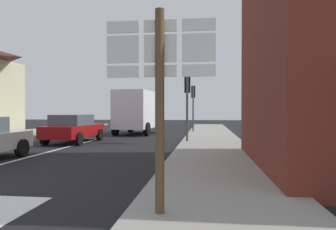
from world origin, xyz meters
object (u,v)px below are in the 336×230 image
object	(u,v)px
sedan_far	(74,128)
traffic_light_far_right	(193,98)
traffic_light_near_right	(187,93)
route_sign_post	(160,89)
delivery_truck	(137,111)

from	to	relation	value
sedan_far	traffic_light_far_right	distance (m)	10.00
traffic_light_near_right	traffic_light_far_right	size ratio (longest dim) A/B	0.99
sedan_far	traffic_light_near_right	distance (m)	6.23
route_sign_post	traffic_light_far_right	distance (m)	18.77
sedan_far	traffic_light_near_right	xyz separation A→B (m)	(5.95, 0.25, 1.83)
route_sign_post	traffic_light_near_right	bearing A→B (deg)	91.24
traffic_light_near_right	delivery_truck	bearing A→B (deg)	123.46
route_sign_post	traffic_light_far_right	bearing A→B (deg)	90.74
traffic_light_far_right	sedan_far	bearing A→B (deg)	-127.31
delivery_truck	traffic_light_far_right	world-z (taller)	traffic_light_far_right
route_sign_post	traffic_light_near_right	size ratio (longest dim) A/B	0.92
sedan_far	route_sign_post	bearing A→B (deg)	-60.51
sedan_far	traffic_light_far_right	xyz separation A→B (m)	(5.95, 7.81, 1.86)
delivery_truck	route_sign_post	world-z (taller)	route_sign_post
route_sign_post	traffic_light_far_right	world-z (taller)	traffic_light_far_right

